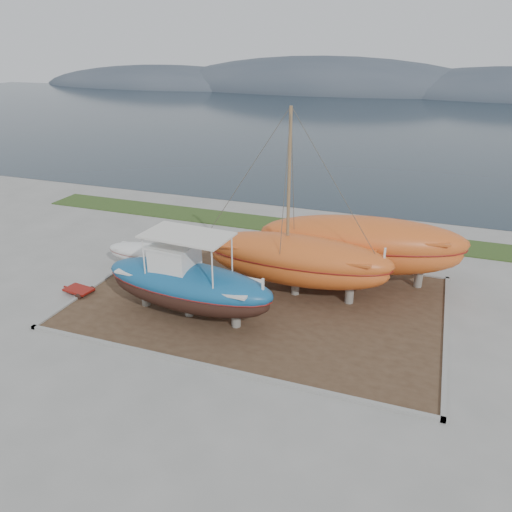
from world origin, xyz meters
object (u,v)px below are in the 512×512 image
at_px(blue_caique, 187,276).
at_px(red_trailer, 79,291).
at_px(orange_sailboat, 298,207).
at_px(white_dinghy, 144,256).
at_px(orange_bare_hull, 361,251).

relative_size(blue_caique, red_trailer, 4.00).
bearing_deg(orange_sailboat, blue_caique, -137.38).
xyz_separation_m(white_dinghy, orange_bare_hull, (12.35, 2.33, 1.15)).
distance_m(white_dinghy, orange_bare_hull, 12.63).
bearing_deg(blue_caique, white_dinghy, 144.44).
distance_m(blue_caique, white_dinghy, 6.89).
xyz_separation_m(orange_bare_hull, red_trailer, (-13.78, -6.57, -1.73)).
relative_size(blue_caique, white_dinghy, 1.98).
height_order(orange_sailboat, orange_bare_hull, orange_sailboat).
bearing_deg(orange_bare_hull, blue_caique, -145.47).
xyz_separation_m(blue_caique, red_trailer, (-6.62, 0.06, -2.03)).
bearing_deg(red_trailer, white_dinghy, 79.22).
height_order(white_dinghy, red_trailer, white_dinghy).
bearing_deg(blue_caique, orange_bare_hull, 46.74).
xyz_separation_m(white_dinghy, red_trailer, (-1.42, -4.23, -0.58)).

